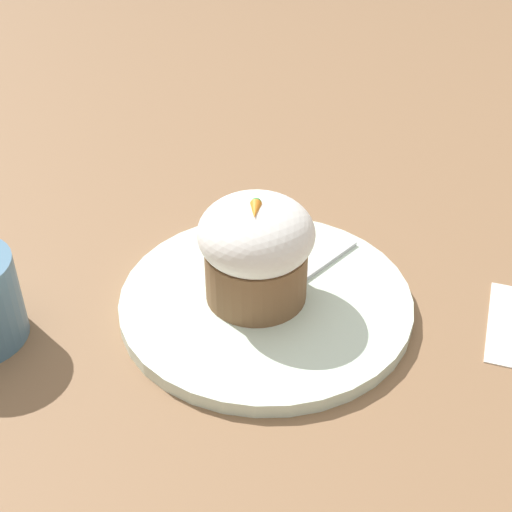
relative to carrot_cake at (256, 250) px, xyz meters
The scene contains 4 objects.
ground_plane 0.06m from the carrot_cake, 100.23° to the left, with size 4.00×4.00×0.00m, color #846042.
dessert_plate 0.06m from the carrot_cake, 100.23° to the left, with size 0.25×0.25×0.01m.
carrot_cake is the anchor object (origin of this frame).
spoon 0.06m from the carrot_cake, 117.84° to the left, with size 0.11×0.09×0.01m.
Camera 1 is at (0.47, 0.03, 0.40)m, focal length 50.00 mm.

